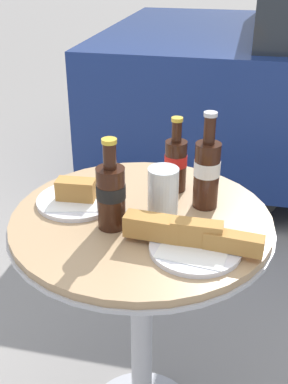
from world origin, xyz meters
TOP-DOWN VIEW (x-y plane):
  - bistro_table at (0.00, 0.00)m, footprint 0.67×0.67m
  - cola_bottle_left at (0.06, 0.16)m, footprint 0.06×0.06m
  - cola_bottle_right at (0.15, 0.09)m, footprint 0.07×0.07m
  - cola_bottle_center at (-0.06, -0.07)m, footprint 0.07×0.07m
  - drinking_glass at (0.05, 0.01)m, footprint 0.08×0.08m
  - lunch_plate_near at (-0.18, 0.03)m, footprint 0.22×0.22m
  - lunch_plate_far at (0.14, -0.12)m, footprint 0.32×0.21m

SIDE VIEW (x-z plane):
  - bistro_table at x=0.00m, z-range 0.21..0.99m
  - lunch_plate_near at x=-0.18m, z-range 0.76..0.83m
  - lunch_plate_far at x=0.14m, z-range 0.77..0.84m
  - drinking_glass at x=0.05m, z-range 0.77..0.90m
  - cola_bottle_left at x=0.06m, z-range 0.76..0.97m
  - cola_bottle_center at x=-0.06m, z-range 0.76..0.98m
  - cola_bottle_right at x=0.15m, z-range 0.75..1.01m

